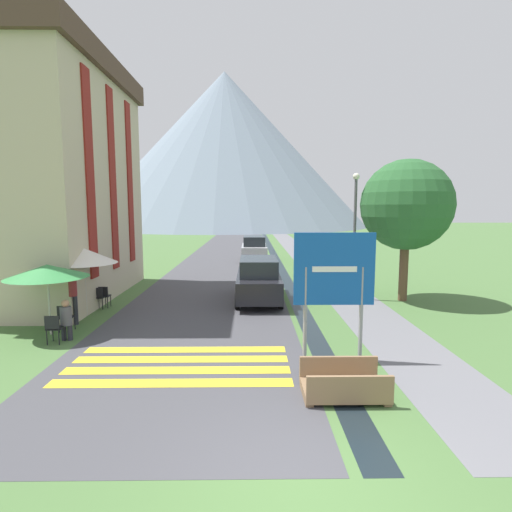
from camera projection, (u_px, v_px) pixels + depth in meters
ground_plane at (262, 269)px, 25.58m from camera, size 160.00×160.00×0.00m
road at (231, 252)px, 35.47m from camera, size 6.40×60.00×0.01m
footpath at (299, 252)px, 35.55m from camera, size 2.20×60.00×0.01m
drainage_channel at (272, 252)px, 35.52m from camera, size 0.60×60.00×0.00m
crosswalk_marking at (179, 365)px, 9.89m from camera, size 5.44×2.54×0.01m
mountain_distant at (225, 150)px, 84.91m from camera, size 59.48×59.48×32.17m
hotel_building at (46, 169)px, 16.86m from camera, size 6.08×9.33×10.13m
road_sign at (334, 278)px, 9.94m from camera, size 2.02×0.11×3.27m
footbridge at (344, 385)px, 8.24m from camera, size 1.70×1.10×0.65m
parked_car_near at (258, 279)px, 16.62m from camera, size 1.86×4.55×1.82m
parked_car_far at (254, 248)px, 29.29m from camera, size 1.90×4.23×1.82m
cafe_chair_nearest at (54, 327)px, 11.34m from camera, size 0.40×0.40×0.85m
cafe_chair_far_left at (99, 296)px, 15.30m from camera, size 0.40×0.40×0.85m
cafe_chair_near_left at (65, 316)px, 12.49m from camera, size 0.40×0.40×0.85m
cafe_chair_far_right at (104, 295)px, 15.51m from camera, size 0.40×0.40×0.85m
cafe_umbrella_front_green at (47, 271)px, 12.06m from camera, size 2.40×2.40×2.17m
cafe_umbrella_middle_white at (84, 256)px, 14.10m from camera, size 2.30×2.30×2.46m
person_seated_far at (66, 318)px, 11.66m from camera, size 0.32×0.32×1.22m
person_standing_terrace at (72, 293)px, 13.19m from camera, size 0.32×0.32×1.85m
streetlamp at (355, 226)px, 16.65m from camera, size 0.28×0.28×5.30m
tree_by_path at (406, 205)px, 16.33m from camera, size 3.71×3.71×5.85m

